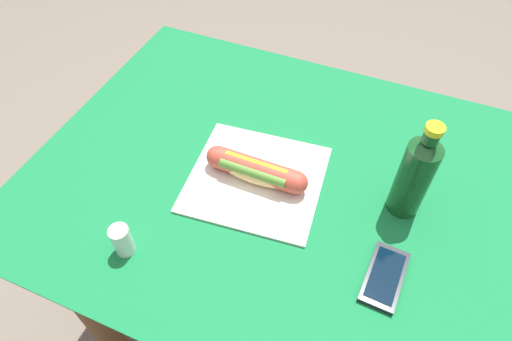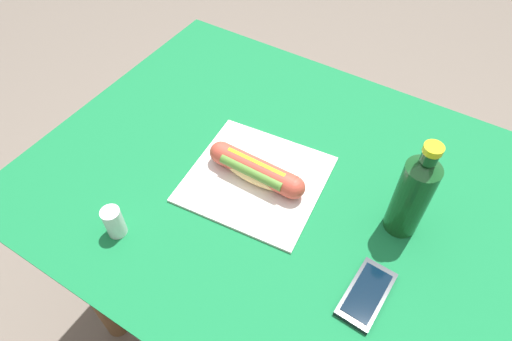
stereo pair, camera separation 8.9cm
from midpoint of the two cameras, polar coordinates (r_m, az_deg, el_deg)
The scene contains 7 objects.
ground_plane at distance 1.55m, azimuth 3.69°, elevation -18.39°, with size 6.00×6.00×0.00m, color #6B6056.
dining_table at distance 1.03m, azimuth 5.29°, elevation -6.37°, with size 1.03×0.81×0.72m.
paper_wrapper at distance 0.91m, azimuth 2.79°, elevation -1.26°, with size 0.27×0.26×0.01m, color silver.
hot_dog at distance 0.89m, azimuth 2.83°, elevation -0.12°, with size 0.22×0.06×0.05m.
cell_phone at distance 0.81m, azimuth 17.33°, elevation -15.25°, with size 0.07×0.13×0.01m.
soda_bottle at distance 0.83m, azimuth 22.60°, elevation -3.05°, with size 0.06×0.06×0.22m.
salt_shaker at distance 0.84m, azimuth -15.08°, elevation -6.65°, with size 0.04×0.04×0.07m, color silver.
Camera 2 is at (-0.26, 0.51, 1.44)m, focal length 30.86 mm.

